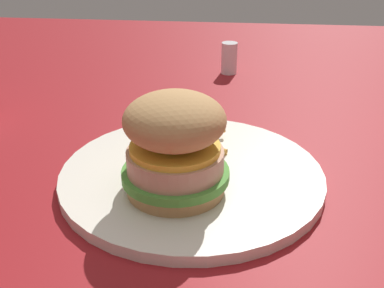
% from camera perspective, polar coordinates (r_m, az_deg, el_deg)
% --- Properties ---
extents(ground_plane, '(1.60, 1.60, 0.00)m').
position_cam_1_polar(ground_plane, '(0.51, 2.90, -4.52)').
color(ground_plane, maroon).
extents(plate, '(0.28, 0.28, 0.01)m').
position_cam_1_polar(plate, '(0.51, 0.00, -3.64)').
color(plate, silver).
rests_on(plate, ground_plane).
extents(sandwich, '(0.11, 0.11, 0.10)m').
position_cam_1_polar(sandwich, '(0.44, -2.09, -0.06)').
color(sandwich, tan).
rests_on(sandwich, plate).
extents(fries_pile, '(0.11, 0.09, 0.01)m').
position_cam_1_polar(fries_pile, '(0.56, -0.67, 0.38)').
color(fries_pile, '#E5B251').
rests_on(fries_pile, plate).
extents(salt_shaker, '(0.03, 0.03, 0.06)m').
position_cam_1_polar(salt_shaker, '(0.84, 4.68, 10.37)').
color(salt_shaker, white).
rests_on(salt_shaker, ground_plane).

